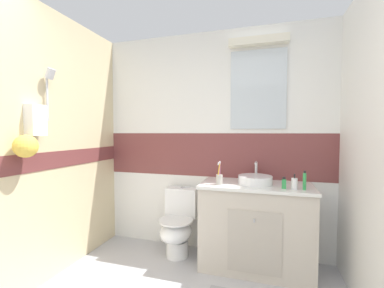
{
  "coord_description": "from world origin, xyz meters",
  "views": [
    {
      "loc": [
        0.6,
        -0.4,
        1.36
      ],
      "look_at": [
        -0.11,
        1.98,
        1.24
      ],
      "focal_mm": 23.33,
      "sensor_mm": 36.0,
      "label": 1
    }
  ],
  "objects_px": {
    "toilet": "(178,224)",
    "perfume_flask_small": "(284,183)",
    "toothpaste_tube_upright": "(305,181)",
    "toothbrush_cup": "(219,179)",
    "sink_basin": "(255,179)",
    "soap_dispenser": "(294,184)"
  },
  "relations": [
    {
      "from": "toilet",
      "to": "toothbrush_cup",
      "type": "xyz_separation_m",
      "value": [
        0.49,
        -0.16,
        0.56
      ]
    },
    {
      "from": "sink_basin",
      "to": "soap_dispenser",
      "type": "distance_m",
      "value": 0.38
    },
    {
      "from": "toothbrush_cup",
      "to": "perfume_flask_small",
      "type": "xyz_separation_m",
      "value": [
        0.59,
        -0.0,
        -0.01
      ]
    },
    {
      "from": "toothbrush_cup",
      "to": "toilet",
      "type": "bearing_deg",
      "value": 161.63
    },
    {
      "from": "soap_dispenser",
      "to": "toilet",
      "type": "bearing_deg",
      "value": 171.75
    },
    {
      "from": "perfume_flask_small",
      "to": "toilet",
      "type": "bearing_deg",
      "value": 171.36
    },
    {
      "from": "perfume_flask_small",
      "to": "toothpaste_tube_upright",
      "type": "xyz_separation_m",
      "value": [
        0.17,
        -0.0,
        0.03
      ]
    },
    {
      "from": "perfume_flask_small",
      "to": "toothpaste_tube_upright",
      "type": "relative_size",
      "value": 0.62
    },
    {
      "from": "toilet",
      "to": "toothpaste_tube_upright",
      "type": "distance_m",
      "value": 1.39
    },
    {
      "from": "toilet",
      "to": "perfume_flask_small",
      "type": "bearing_deg",
      "value": -8.64
    },
    {
      "from": "toilet",
      "to": "toothbrush_cup",
      "type": "bearing_deg",
      "value": -18.37
    },
    {
      "from": "sink_basin",
      "to": "perfume_flask_small",
      "type": "xyz_separation_m",
      "value": [
        0.26,
        -0.15,
        0.01
      ]
    },
    {
      "from": "sink_basin",
      "to": "soap_dispenser",
      "type": "relative_size",
      "value": 2.65
    },
    {
      "from": "toothbrush_cup",
      "to": "perfume_flask_small",
      "type": "bearing_deg",
      "value": -0.25
    },
    {
      "from": "perfume_flask_small",
      "to": "soap_dispenser",
      "type": "bearing_deg",
      "value": -3.32
    },
    {
      "from": "toilet",
      "to": "perfume_flask_small",
      "type": "relative_size",
      "value": 6.91
    },
    {
      "from": "toilet",
      "to": "toothpaste_tube_upright",
      "type": "height_order",
      "value": "toothpaste_tube_upright"
    },
    {
      "from": "toilet",
      "to": "toothbrush_cup",
      "type": "height_order",
      "value": "toothbrush_cup"
    },
    {
      "from": "sink_basin",
      "to": "toothpaste_tube_upright",
      "type": "relative_size",
      "value": 2.2
    },
    {
      "from": "sink_basin",
      "to": "toothbrush_cup",
      "type": "distance_m",
      "value": 0.36
    },
    {
      "from": "toilet",
      "to": "perfume_flask_small",
      "type": "height_order",
      "value": "perfume_flask_small"
    },
    {
      "from": "sink_basin",
      "to": "toothbrush_cup",
      "type": "relative_size",
      "value": 1.66
    }
  ]
}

